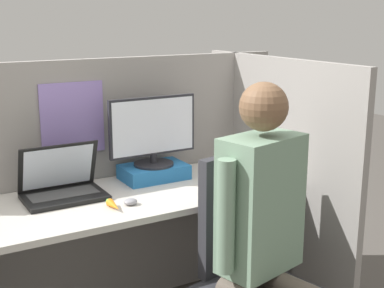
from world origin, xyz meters
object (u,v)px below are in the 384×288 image
monitor (153,131)px  stapler (267,171)px  office_chair (248,269)px  paper_box (154,172)px  carrot_toy (114,205)px  laptop (63,187)px  person (266,228)px

monitor → stapler: monitor is taller
stapler → office_chair: bearing=-134.5°
paper_box → stapler: (0.55, -0.25, -0.01)m
carrot_toy → office_chair: 0.65m
laptop → monitor: bearing=5.8°
monitor → office_chair: (0.11, -0.70, -0.50)m
stapler → carrot_toy: 0.90m
laptop → office_chair: size_ratio=0.37×
stapler → carrot_toy: (-0.90, -0.06, -0.01)m
stapler → office_chair: size_ratio=0.13×
stapler → person: 0.76m
laptop → person: size_ratio=0.28×
paper_box → person: size_ratio=0.25×
paper_box → monitor: (-0.00, 0.00, 0.22)m
office_chair → stapler: bearing=45.5°
paper_box → office_chair: (0.11, -0.69, -0.28)m
laptop → carrot_toy: 0.31m
monitor → office_chair: bearing=-80.9°
office_chair → person: 0.31m
monitor → carrot_toy: monitor is taller
person → carrot_toy: bearing=128.7°
person → office_chair: bearing=76.7°
carrot_toy → person: 0.69m
stapler → person: (-0.47, -0.60, -0.01)m
paper_box → laptop: 0.50m
laptop → carrot_toy: (0.15, -0.27, -0.03)m
paper_box → person: person is taller
carrot_toy → person: person is taller
paper_box → office_chair: bearing=-80.8°
carrot_toy → paper_box: bearing=41.9°
laptop → office_chair: 0.94m
person → laptop: bearing=125.6°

